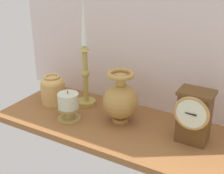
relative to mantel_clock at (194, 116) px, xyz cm
name	(u,v)px	position (x,y,z in cm)	size (l,w,h in cm)	color
ground_plane	(130,130)	(-21.45, -2.27, -10.63)	(100.00, 36.00, 2.40)	brown
back_wall	(156,27)	(-21.45, 16.23, 23.07)	(120.00, 2.00, 65.00)	silver
mantel_clock	(194,116)	(0.00, 0.00, 0.00)	(11.43, 9.05, 17.94)	brown
candlestick_tall_left	(85,68)	(-45.40, 5.01, 6.32)	(7.70, 7.70, 43.24)	tan
brass_vase_bulbous	(120,99)	(-26.76, -0.12, -0.58)	(12.92, 12.92, 19.38)	#B48841
brass_vase_jar	(53,89)	(-58.07, -0.27, -3.24)	(9.91, 9.91, 11.99)	tan
pillar_candle_front	(68,105)	(-44.22, -8.06, -3.70)	(8.80, 8.80, 11.43)	tan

